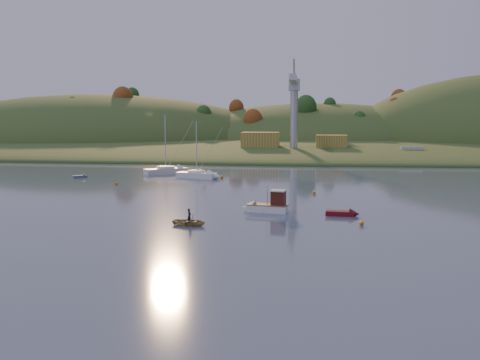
# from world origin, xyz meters

# --- Properties ---
(ground) EXTENTS (500.00, 500.00, 0.00)m
(ground) POSITION_xyz_m (0.00, 0.00, 0.00)
(ground) COLOR #3E4A66
(ground) RESTS_ON ground
(far_shore) EXTENTS (620.00, 220.00, 1.50)m
(far_shore) POSITION_xyz_m (0.00, 230.00, 0.00)
(far_shore) COLOR #33491D
(far_shore) RESTS_ON ground
(shore_slope) EXTENTS (640.00, 150.00, 7.00)m
(shore_slope) POSITION_xyz_m (0.00, 165.00, 0.00)
(shore_slope) COLOR #33491D
(shore_slope) RESTS_ON ground
(hill_left) EXTENTS (170.00, 140.00, 44.00)m
(hill_left) POSITION_xyz_m (-90.00, 200.00, 0.00)
(hill_left) COLOR #33491D
(hill_left) RESTS_ON ground
(hill_center) EXTENTS (140.00, 120.00, 36.00)m
(hill_center) POSITION_xyz_m (10.00, 210.00, 0.00)
(hill_center) COLOR #33491D
(hill_center) RESTS_ON ground
(hillside_trees) EXTENTS (280.00, 50.00, 32.00)m
(hillside_trees) POSITION_xyz_m (0.00, 185.00, 0.00)
(hillside_trees) COLOR #1E4B1A
(hillside_trees) RESTS_ON ground
(wharf) EXTENTS (42.00, 16.00, 2.40)m
(wharf) POSITION_xyz_m (5.00, 122.00, 1.20)
(wharf) COLOR slate
(wharf) RESTS_ON ground
(shed_west) EXTENTS (11.00, 8.00, 4.80)m
(shed_west) POSITION_xyz_m (-8.00, 123.00, 4.80)
(shed_west) COLOR olive
(shed_west) RESTS_ON wharf
(shed_east) EXTENTS (9.00, 7.00, 4.00)m
(shed_east) POSITION_xyz_m (13.00, 124.00, 4.40)
(shed_east) COLOR olive
(shed_east) RESTS_ON wharf
(dock_crane) EXTENTS (3.20, 28.00, 20.30)m
(dock_crane) POSITION_xyz_m (2.00, 118.39, 17.17)
(dock_crane) COLOR #B7B7BC
(dock_crane) RESTS_ON wharf
(fishing_boat) EXTENTS (6.04, 2.91, 3.70)m
(fishing_boat) POSITION_xyz_m (1.05, 27.63, 0.82)
(fishing_boat) COLOR white
(fishing_boat) RESTS_ON ground
(sailboat_near) EXTENTS (8.45, 7.37, 12.03)m
(sailboat_near) POSITION_xyz_m (-22.58, 69.18, 0.77)
(sailboat_near) COLOR silver
(sailboat_near) RESTS_ON ground
(sailboat_far) EXTENTS (8.15, 4.69, 10.84)m
(sailboat_far) POSITION_xyz_m (-14.79, 62.83, 0.71)
(sailboat_far) COLOR white
(sailboat_far) RESTS_ON ground
(canoe) EXTENTS (3.99, 3.11, 0.76)m
(canoe) POSITION_xyz_m (-6.23, 18.38, 0.38)
(canoe) COLOR #9B8755
(canoe) RESTS_ON ground
(paddler) EXTENTS (0.46, 0.62, 1.58)m
(paddler) POSITION_xyz_m (-6.23, 18.38, 0.79)
(paddler) COLOR black
(paddler) RESTS_ON ground
(red_tender) EXTENTS (4.02, 1.76, 1.32)m
(red_tender) POSITION_xyz_m (10.86, 26.19, 0.28)
(red_tender) COLOR #5A0C13
(red_tender) RESTS_ON ground
(grey_dinghy) EXTENTS (2.98, 2.54, 1.08)m
(grey_dinghy) POSITION_xyz_m (-36.97, 61.16, 0.22)
(grey_dinghy) COLOR slate
(grey_dinghy) RESTS_ON ground
(work_vessel) EXTENTS (13.70, 4.90, 3.52)m
(work_vessel) POSITION_xyz_m (35.00, 118.00, 1.25)
(work_vessel) COLOR slate
(work_vessel) RESTS_ON ground
(buoy_0) EXTENTS (0.50, 0.50, 0.50)m
(buoy_0) POSITION_xyz_m (12.03, 20.53, 0.25)
(buoy_0) COLOR orange
(buoy_0) RESTS_ON ground
(buoy_1) EXTENTS (0.50, 0.50, 0.50)m
(buoy_1) POSITION_xyz_m (7.25, 43.70, 0.25)
(buoy_1) COLOR orange
(buoy_1) RESTS_ON ground
(buoy_2) EXTENTS (0.50, 0.50, 0.50)m
(buoy_2) POSITION_xyz_m (-26.44, 51.18, 0.25)
(buoy_2) COLOR orange
(buoy_2) RESTS_ON ground
(buoy_3) EXTENTS (0.50, 0.50, 0.50)m
(buoy_3) POSITION_xyz_m (-9.94, 62.86, 0.25)
(buoy_3) COLOR orange
(buoy_3) RESTS_ON ground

